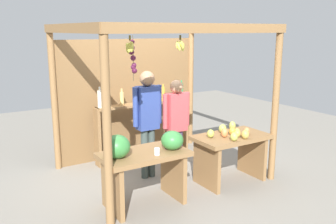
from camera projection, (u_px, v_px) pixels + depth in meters
ground_plane at (161, 173)px, 5.90m from camera, size 12.00×12.00×0.00m
market_stall at (145, 84)px, 5.98m from camera, size 2.78×2.28×2.32m
fruit_counter_left at (143, 159)px, 4.68m from camera, size 1.14×0.64×1.01m
fruit_counter_right at (231, 147)px, 5.48m from camera, size 1.12×0.64×0.86m
bottle_shelf_unit at (143, 115)px, 6.46m from camera, size 1.78×0.22×1.34m
vendor_man at (148, 115)px, 5.53m from camera, size 0.48×0.22×1.65m
vendor_woman at (176, 119)px, 5.73m from camera, size 0.48×0.20×1.50m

